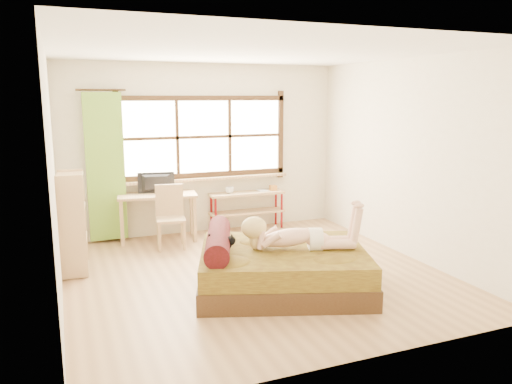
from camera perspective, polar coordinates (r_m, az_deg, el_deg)
name	(u,v)px	position (r m, az deg, el deg)	size (l,w,h in m)	color
floor	(255,274)	(6.32, -0.10, -9.38)	(4.50, 4.50, 0.00)	#9E754C
ceiling	(255,51)	(5.95, -0.11, 15.82)	(4.50, 4.50, 0.00)	white
wall_back	(204,149)	(8.11, -5.98, 4.89)	(4.50, 4.50, 0.00)	silver
wall_front	(360,205)	(4.01, 11.79, -1.42)	(4.50, 4.50, 0.00)	silver
wall_left	(53,179)	(5.58, -22.15, 1.43)	(4.50, 4.50, 0.00)	silver
wall_right	(408,159)	(7.12, 17.02, 3.64)	(4.50, 4.50, 0.00)	silver
window	(204,139)	(8.06, -5.95, 5.99)	(2.80, 0.16, 1.46)	#FFEDBF
curtain	(105,167)	(7.74, -16.83, 2.70)	(0.55, 0.10, 2.20)	olive
bed	(279,267)	(5.81, 2.63, -8.55)	(2.28, 2.05, 0.72)	black
woman	(297,225)	(5.69, 4.74, -3.73)	(1.33, 0.38, 0.57)	#DEA98F
kitten	(220,244)	(5.55, -4.11, -5.91)	(0.28, 0.11, 0.23)	black
desk	(158,200)	(7.74, -11.19, -0.92)	(1.23, 0.70, 0.73)	#AD7C5E
monitor	(156,183)	(7.74, -11.33, 1.01)	(0.55, 0.07, 0.32)	black
chair	(170,213)	(7.44, -9.78, -2.33)	(0.46, 0.46, 0.91)	#AD7C5E
pipe_shelf	(248,202)	(8.29, -0.96, -1.14)	(1.26, 0.34, 0.71)	#AD7C5E
cup	(230,190)	(8.14, -3.03, 0.20)	(0.13, 0.13, 0.11)	gray
book	(258,191)	(8.32, 0.24, 0.14)	(0.15, 0.21, 0.02)	gray
bookshelf	(73,223)	(6.61, -20.22, -3.32)	(0.35, 0.57, 1.27)	#AD7C5E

